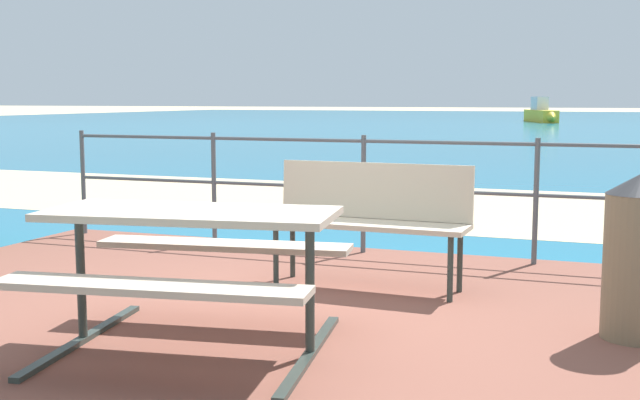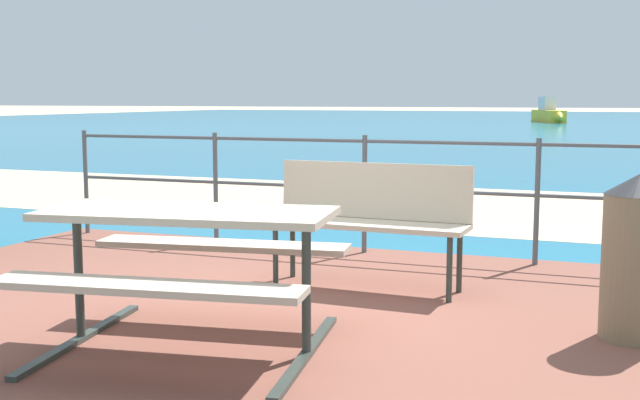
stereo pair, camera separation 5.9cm
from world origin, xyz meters
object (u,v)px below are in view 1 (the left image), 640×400
Objects in this scene: picnic_table at (191,244)px; trash_bin at (639,256)px; park_bench at (370,211)px; boat_near at (541,113)px.

trash_bin is (2.27, 1.05, -0.11)m from picnic_table.
boat_near reaches higher than park_bench.
boat_near is at bearing 83.98° from picnic_table.
trash_bin is at bearing -19.45° from park_bench.
park_bench reaches higher than picnic_table.
picnic_table is 0.31× the size of boat_near.
picnic_table is at bearing -15.45° from boat_near.
picnic_table is at bearing -155.28° from trash_bin.
trash_bin is 0.17× the size of boat_near.
trash_bin is at bearing -12.50° from boat_near.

